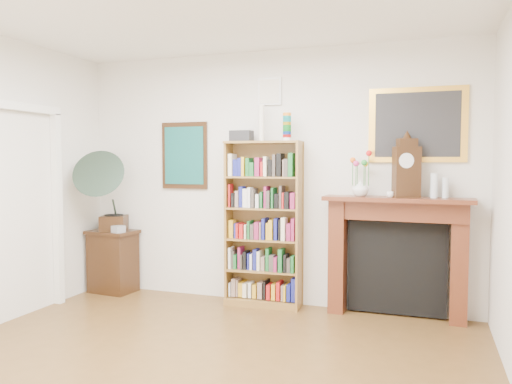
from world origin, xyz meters
TOP-DOWN VIEW (x-y plane):
  - room at (0.00, 0.00)m, footprint 4.51×5.01m
  - door_casing at (-2.21, 1.20)m, footprint 0.08×1.02m
  - teal_poster at (-1.05, 2.48)m, footprint 0.58×0.04m
  - small_picture at (0.00, 2.48)m, footprint 0.26×0.04m
  - gilt_painting at (1.55, 2.48)m, footprint 0.95×0.04m
  - bookshelf at (-0.03, 2.33)m, footprint 0.85×0.35m
  - side_cabinet at (-1.93, 2.28)m, footprint 0.58×0.45m
  - fireplace at (1.38, 2.39)m, footprint 1.47×0.41m
  - gramophone at (-1.91, 2.13)m, footprint 0.80×0.88m
  - cd_stack at (-1.75, 2.15)m, footprint 0.15×0.15m
  - mantel_clock at (1.46, 2.32)m, footprint 0.28×0.22m
  - flower_vase at (1.02, 2.32)m, footprint 0.20×0.20m
  - teacup at (1.32, 2.29)m, footprint 0.09×0.09m
  - bottle_left at (1.72, 2.36)m, footprint 0.07×0.07m
  - bottle_right at (1.83, 2.38)m, footprint 0.06×0.06m

SIDE VIEW (x-z plane):
  - side_cabinet at x=-1.93m, z-range 0.00..0.75m
  - fireplace at x=1.38m, z-range 0.11..1.34m
  - cd_stack at x=-1.75m, z-range 0.75..0.83m
  - bookshelf at x=-0.03m, z-range -0.03..2.04m
  - teacup at x=1.32m, z-range 1.23..1.29m
  - door_casing at x=-2.21m, z-range 0.18..2.35m
  - gramophone at x=-1.91m, z-range 0.81..1.77m
  - flower_vase at x=1.02m, z-range 1.23..1.40m
  - bottle_right at x=1.83m, z-range 1.23..1.43m
  - bottle_left at x=1.72m, z-range 1.23..1.47m
  - room at x=0.00m, z-range -0.01..2.81m
  - mantel_clock at x=1.46m, z-range 1.22..1.80m
  - teal_poster at x=-1.05m, z-range 1.26..2.04m
  - gilt_painting at x=1.55m, z-range 1.58..2.33m
  - small_picture at x=0.00m, z-range 2.20..2.50m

